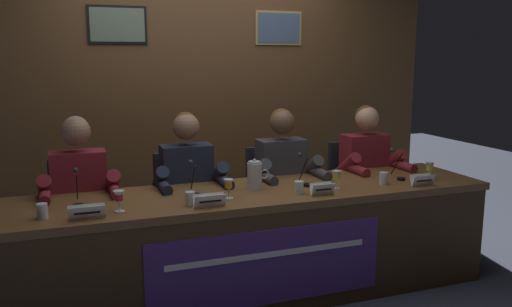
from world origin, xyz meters
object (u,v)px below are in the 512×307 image
object	(u,v)px
water_cup_center_left	(190,199)
water_pitcher_central	(255,175)
panelist_far_right	(369,170)
nameplate_center_left	(210,201)
juice_glass_far_left	(119,197)
microphone_far_right	(398,169)
panelist_far_left	(80,194)
water_cup_center_right	(299,188)
panelist_center_right	(285,177)
nameplate_far_right	(422,180)
juice_glass_far_right	(430,168)
chair_far_left	(81,225)
water_cup_far_left	(42,212)
juice_glass_center_right	(336,176)
microphone_far_left	(77,194)
nameplate_far_left	(87,212)
microphone_center_right	(305,175)
microphone_center_left	(194,184)
water_cup_far_right	(383,179)
chair_far_right	(355,197)
juice_glass_center_left	(229,185)
conference_table	(262,228)
chair_center_right	(275,205)
chair_center_left	(184,215)
nameplate_center_right	(322,189)

from	to	relation	value
water_cup_center_left	water_pitcher_central	distance (m)	0.56
panelist_far_right	nameplate_center_left	bearing A→B (deg)	-156.72
juice_glass_far_left	microphone_far_right	distance (m)	2.00
panelist_far_left	water_cup_center_right	size ratio (longest dim) A/B	14.43
panelist_center_right	nameplate_far_right	bearing A→B (deg)	-40.68
water_cup_center_left	juice_glass_far_right	xyz separation A→B (m)	(1.79, 0.07, 0.05)
chair_far_left	water_cup_far_left	distance (m)	0.84
juice_glass_center_right	water_cup_center_right	size ratio (longest dim) A/B	1.46
microphone_far_left	water_pitcher_central	size ratio (longest dim) A/B	1.03
nameplate_far_left	panelist_center_right	world-z (taller)	panelist_center_right
microphone_far_left	microphone_center_right	distance (m)	1.50
chair_far_left	microphone_center_left	distance (m)	0.95
water_cup_center_left	juice_glass_far_right	world-z (taller)	juice_glass_far_right
microphone_center_right	water_cup_far_right	xyz separation A→B (m)	(0.53, -0.17, -0.04)
panelist_center_right	water_cup_center_right	world-z (taller)	panelist_center_right
chair_far_right	water_cup_far_right	xyz separation A→B (m)	(-0.21, -0.71, 0.33)
juice_glass_far_left	water_cup_center_right	xyz separation A→B (m)	(1.14, 0.00, -0.05)
juice_glass_center_left	microphone_center_right	distance (m)	0.62
juice_glass_center_right	chair_far_right	size ratio (longest dim) A/B	0.14
conference_table	water_cup_far_right	distance (m)	0.94
water_cup_center_left	chair_center_right	xyz separation A→B (m)	(0.87, 0.78, -0.33)
chair_far_right	panelist_far_right	distance (m)	0.34
water_cup_center_left	water_pitcher_central	size ratio (longest dim) A/B	0.40
nameplate_center_left	juice_glass_far_right	bearing A→B (deg)	4.94
water_cup_center_left	nameplate_far_right	world-z (taller)	water_cup_center_left
microphone_far_left	water_cup_center_left	bearing A→B (deg)	-20.16
chair_far_left	water_cup_far_right	bearing A→B (deg)	-19.55
chair_center_left	panelist_far_right	world-z (taller)	panelist_far_right
conference_table	juice_glass_center_left	size ratio (longest dim) A/B	26.27
juice_glass_far_left	juice_glass_center_right	size ratio (longest dim) A/B	1.00
chair_far_right	panelist_center_right	bearing A→B (deg)	-164.92
water_cup_far_left	water_cup_center_left	bearing A→B (deg)	-2.11
nameplate_far_left	nameplate_far_right	bearing A→B (deg)	-0.17
chair_far_left	nameplate_center_left	bearing A→B (deg)	-49.98
microphone_center_left	juice_glass_center_right	bearing A→B (deg)	-10.14
juice_glass_far_left	panelist_center_right	world-z (taller)	panelist_center_right
conference_table	juice_glass_far_right	distance (m)	1.34
water_pitcher_central	panelist_center_right	bearing A→B (deg)	42.86
chair_far_left	panelist_far_left	size ratio (longest dim) A/B	0.73
microphone_far_right	conference_table	bearing A→B (deg)	-177.04
microphone_center_right	juice_glass_far_right	distance (m)	0.94
microphone_far_left	nameplate_far_right	distance (m)	2.27
microphone_center_left	juice_glass_far_left	bearing A→B (deg)	-156.72
chair_far_left	water_pitcher_central	bearing A→B (deg)	-25.75
juice_glass_far_left	water_pitcher_central	size ratio (longest dim) A/B	0.59
microphone_center_left	nameplate_center_right	bearing A→B (deg)	-20.08
juice_glass_center_right	panelist_far_left	bearing A→B (deg)	162.54
juice_glass_center_left	water_pitcher_central	distance (m)	0.29
nameplate_center_right	panelist_far_left	bearing A→B (deg)	156.80
panelist_center_right	water_pitcher_central	size ratio (longest dim) A/B	5.84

